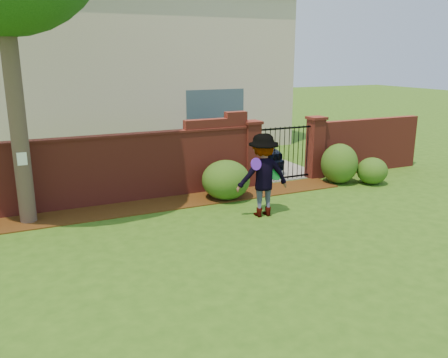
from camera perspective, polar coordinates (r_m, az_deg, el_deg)
name	(u,v)px	position (r m, az deg, el deg)	size (l,w,h in m)	color
ground	(238,250)	(9.13, 1.76, -8.71)	(80.00, 80.00, 0.01)	#305715
mulch_bed	(144,207)	(11.75, -9.75, -3.36)	(11.10, 1.08, 0.03)	#3A1F0A
brick_wall	(93,170)	(11.92, -15.70, 1.12)	(8.70, 0.31, 2.16)	maroon
brick_wall_return	(366,145)	(15.71, 17.02, 3.96)	(4.00, 0.25, 1.70)	maroon
pillar_left	(251,153)	(13.30, 3.35, 3.17)	(0.50, 0.50, 1.88)	maroon
pillar_right	(315,147)	(14.45, 11.09, 3.86)	(0.50, 0.50, 1.88)	maroon
iron_gate	(284,153)	(13.86, 7.36, 3.12)	(1.78, 0.03, 1.60)	black
driveway	(227,156)	(17.48, 0.31, 2.84)	(3.20, 8.00, 0.01)	gray
house	(130,68)	(20.05, -11.37, 13.20)	(12.40, 6.40, 6.30)	beige
car	(239,146)	(15.65, 1.84, 4.08)	(1.70, 4.22, 1.44)	black
paper_notice	(22,159)	(10.90, -23.47, 2.27)	(0.20, 0.01, 0.28)	white
shrub_left	(226,180)	(12.12, 0.23, -0.11)	(1.26, 1.26, 1.03)	#204D17
shrub_middle	(339,164)	(14.04, 13.92, 1.84)	(1.07, 1.07, 1.17)	#204D17
shrub_right	(372,171)	(14.26, 17.68, 0.96)	(0.88, 0.88, 0.78)	#204D17
man	(263,176)	(10.76, 4.83, 0.41)	(1.25, 0.72, 1.94)	gray
frisbee_purple	(256,164)	(10.34, 3.94, 1.84)	(0.28, 0.28, 0.03)	#6321CE
frisbee_green	(276,174)	(10.88, 6.40, 0.59)	(0.28, 0.28, 0.03)	green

